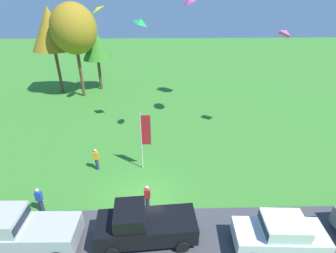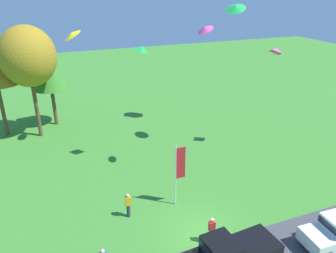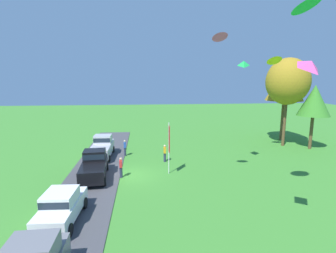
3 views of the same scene
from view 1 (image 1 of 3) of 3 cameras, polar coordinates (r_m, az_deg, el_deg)
ground_plane at (r=16.87m, az=-5.50°, el=-15.78°), size 120.00×120.00×0.00m
pavement_strip at (r=14.84m, az=-6.27°, el=-23.63°), size 36.00×4.40×0.06m
car_pickup_far_end at (r=15.55m, az=-29.10°, el=-19.12°), size 5.03×2.12×2.14m
car_pickup_by_flagpole at (r=14.10m, az=-5.53°, el=-20.45°), size 5.13×2.34×2.14m
car_sedan_mid_row at (r=14.84m, az=23.31°, el=-20.53°), size 4.48×2.12×1.84m
person_on_lawn at (r=15.77m, az=-4.51°, el=-15.13°), size 0.36×0.24×1.71m
person_watching_sky at (r=19.42m, az=-15.34°, el=-6.85°), size 0.36×0.24×1.71m
person_beside_suv at (r=17.22m, az=-26.13°, el=-14.18°), size 0.36×0.24×1.71m
tree_right_of_center at (r=34.37m, az=-24.19°, el=18.84°), size 4.72×4.72×9.96m
tree_far_right at (r=32.03m, az=-19.82°, el=19.31°), size 4.95×4.95×10.45m
tree_lone_near at (r=34.20m, az=-15.35°, el=16.77°), size 3.50×3.50×7.39m
flag_banner at (r=17.90m, az=-5.16°, el=-1.65°), size 0.71×0.08×4.46m
kite_delta_trailing_tail at (r=18.78m, az=4.75°, el=25.81°), size 1.28×1.28×0.75m
kite_diamond_near_flag at (r=21.96m, az=-5.79°, el=21.74°), size 1.12×0.95×0.67m
kite_delta_high_right at (r=27.29m, az=-15.11°, el=23.50°), size 1.48×1.55×0.99m
kite_diamond_over_trees at (r=22.69m, az=24.32°, el=18.13°), size 1.16×1.14×0.72m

